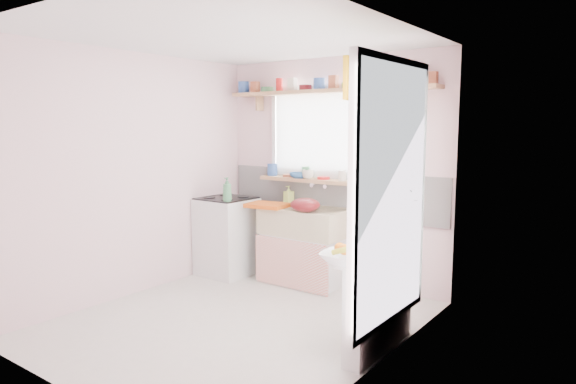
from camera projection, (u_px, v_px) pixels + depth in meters
The scene contains 19 objects.
room at pixel (351, 167), 4.76m from camera, with size 3.20×3.20×3.20m.
sink_unit at pixel (305, 245), 5.70m from camera, with size 0.95×0.65×1.11m.
cooker at pixel (227, 236), 6.06m from camera, with size 0.58×0.58×0.93m.
radiator_ledge at pixel (379, 301), 3.98m from camera, with size 0.22×0.95×0.78m.
windowsill at pixel (314, 180), 5.76m from camera, with size 1.40×0.22×0.04m, color tan.
pine_shelf at pixel (326, 91), 5.54m from camera, with size 2.52×0.24×0.04m, color tan.
shelf_crockery at pixel (326, 84), 5.53m from camera, with size 2.47×0.11×0.12m.
sill_crockery at pixel (311, 174), 5.78m from camera, with size 1.35×0.11×0.12m.
dish_tray at pixel (267, 205), 5.71m from camera, with size 0.44×0.33×0.04m, color #DA5913.
colander at pixel (305, 205), 5.41m from camera, with size 0.32×0.32×0.14m, color maroon.
jade_plant at pixel (393, 215), 4.27m from camera, with size 0.43×0.37×0.48m, color #3B6C2B.
fruit_bowl at pixel (344, 258), 3.66m from camera, with size 0.34×0.34×0.08m, color silver.
herb_pot at pixel (359, 251), 3.58m from camera, with size 0.11×0.08×0.22m, color #316C2B.
soap_bottle_sink at pixel (289, 194), 6.02m from camera, with size 0.09×0.09×0.20m, color #E2FB6F.
sill_cup at pixel (308, 174), 5.73m from camera, with size 0.13×0.13×0.10m, color beige.
sill_bowl at pixel (299, 175), 5.81m from camera, with size 0.21×0.21×0.06m, color #30629D.
shelf_vase at pixel (383, 79), 5.07m from camera, with size 0.13×0.13×0.14m, color #AA3F34.
cooker_bottle at pixel (227, 189), 5.68m from camera, with size 0.10×0.10×0.27m, color #448858.
fruit at pixel (345, 249), 3.65m from camera, with size 0.20×0.14×0.10m.
Camera 1 is at (3.00, -3.32, 1.76)m, focal length 32.00 mm.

